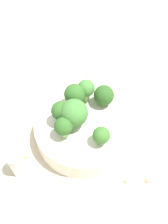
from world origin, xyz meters
The scene contains 13 objects.
ground_plane centered at (0.00, 0.00, 0.00)m, with size 3.00×3.00×0.00m, color beige.
bowl centered at (0.00, 0.00, 0.02)m, with size 0.21×0.21×0.05m, color silver.
broccoli_floret_0 centered at (0.03, -0.03, 0.08)m, with size 0.04×0.04×0.06m.
broccoli_floret_1 centered at (0.02, -0.01, 0.09)m, with size 0.06×0.06×0.07m.
broccoli_floret_2 centered at (0.05, 0.00, 0.08)m, with size 0.04×0.04×0.05m.
broccoli_floret_3 centered at (-0.05, -0.05, 0.08)m, with size 0.04×0.04×0.06m.
broccoli_floret_4 centered at (-0.02, -0.05, 0.08)m, with size 0.05×0.05×0.06m.
broccoli_floret_5 centered at (0.01, 0.06, 0.07)m, with size 0.03×0.03×0.04m.
broccoli_floret_6 centered at (-0.07, -0.01, 0.08)m, with size 0.05×0.05×0.05m.
pepper_shaker centered at (0.15, -0.02, 0.03)m, with size 0.03×0.03×0.06m.
almond_crumb_0 centered at (0.13, -0.04, 0.00)m, with size 0.01×0.01×0.01m, color tan.
almond_crumb_1 centered at (-0.02, 0.16, 0.00)m, with size 0.01×0.01×0.01m, color #AD7F4C.
almond_crumb_2 centered at (0.01, 0.14, 0.00)m, with size 0.01×0.01×0.01m, color #AD7F4C.
Camera 1 is at (0.18, 0.21, 0.42)m, focal length 35.00 mm.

